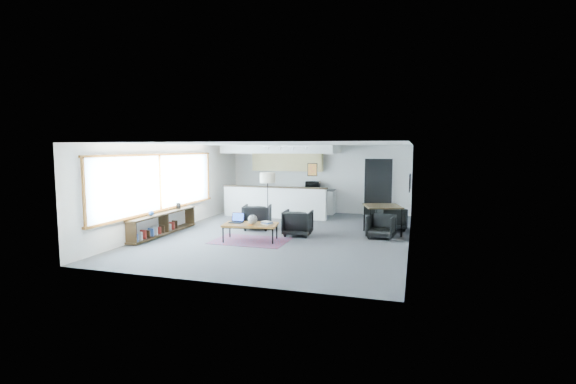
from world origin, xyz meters
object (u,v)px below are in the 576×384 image
(armchair_right, at_px, (298,222))
(ceramic_pot, at_px, (253,219))
(floor_lamp, at_px, (268,180))
(microwave, at_px, (313,184))
(armchair_left, at_px, (257,216))
(dining_chair_near, at_px, (381,227))
(dining_chair_far, at_px, (391,219))
(coffee_table, at_px, (250,225))
(laptop, at_px, (237,220))
(book_stack, at_px, (267,223))
(dining_table, at_px, (383,208))

(armchair_right, bearing_deg, ceramic_pot, 45.87)
(floor_lamp, xyz_separation_m, microwave, (0.80, 2.88, -0.37))
(armchair_left, height_order, dining_chair_near, armchair_left)
(armchair_left, relative_size, microwave, 1.55)
(dining_chair_near, distance_m, dining_chair_far, 1.35)
(armchair_right, bearing_deg, coffee_table, 42.24)
(laptop, bearing_deg, armchair_left, 91.94)
(book_stack, distance_m, dining_table, 3.47)
(armchair_right, distance_m, microwave, 4.24)
(laptop, distance_m, armchair_left, 1.51)
(ceramic_pot, height_order, dining_chair_near, ceramic_pot)
(dining_chair_far, bearing_deg, dining_table, 50.40)
(armchair_right, height_order, floor_lamp, floor_lamp)
(ceramic_pot, xyz_separation_m, book_stack, (0.37, 0.09, -0.09))
(armchair_left, bearing_deg, microwave, -116.13)
(laptop, xyz_separation_m, dining_table, (3.74, 1.90, 0.22))
(ceramic_pot, height_order, armchair_left, armchair_left)
(book_stack, relative_size, dining_chair_far, 0.52)
(armchair_left, relative_size, dining_table, 0.67)
(laptop, relative_size, dining_chair_far, 0.55)
(coffee_table, xyz_separation_m, armchair_left, (-0.43, 1.59, -0.02))
(ceramic_pot, bearing_deg, laptop, 165.06)
(dining_table, xyz_separation_m, dining_chair_near, (0.02, -0.63, -0.46))
(ceramic_pot, height_order, dining_table, dining_table)
(coffee_table, distance_m, dining_chair_far, 4.44)
(ceramic_pot, distance_m, book_stack, 0.39)
(floor_lamp, relative_size, dining_chair_far, 2.59)
(laptop, height_order, armchair_right, armchair_right)
(armchair_left, height_order, floor_lamp, floor_lamp)
(laptop, distance_m, dining_chair_near, 3.97)
(book_stack, bearing_deg, microwave, 90.01)
(floor_lamp, bearing_deg, dining_table, -5.16)
(coffee_table, bearing_deg, dining_chair_far, 28.03)
(ceramic_pot, xyz_separation_m, floor_lamp, (-0.43, 2.36, 0.89))
(armchair_right, bearing_deg, dining_chair_near, -176.19)
(ceramic_pot, relative_size, armchair_right, 0.32)
(dining_table, bearing_deg, dining_chair_far, 73.56)
(book_stack, xyz_separation_m, dining_chair_far, (3.07, 2.65, -0.18))
(floor_lamp, height_order, dining_chair_near, floor_lamp)
(dining_chair_far, bearing_deg, armchair_right, 10.09)
(laptop, relative_size, dining_table, 0.29)
(ceramic_pot, xyz_separation_m, armchair_left, (-0.52, 1.64, -0.18))
(armchair_left, bearing_deg, book_stack, 107.31)
(coffee_table, relative_size, ceramic_pot, 6.09)
(coffee_table, distance_m, dining_table, 3.88)
(dining_chair_far, bearing_deg, microwave, -62.31)
(floor_lamp, bearing_deg, dining_chair_far, 5.59)
(dining_chair_near, relative_size, microwave, 1.14)
(laptop, xyz_separation_m, dining_chair_near, (3.76, 1.27, -0.24))
(floor_lamp, distance_m, microwave, 3.01)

